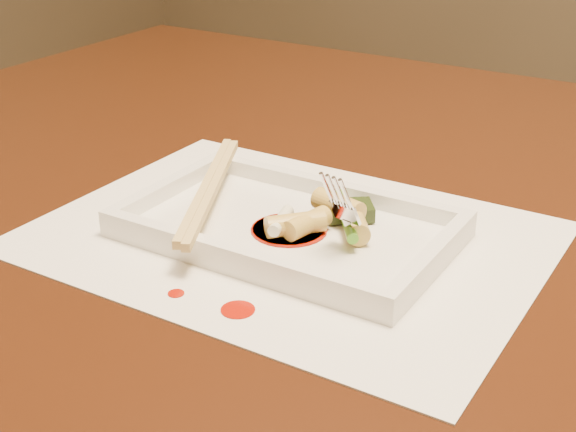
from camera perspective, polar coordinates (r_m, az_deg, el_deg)
The scene contains 21 objects.
table at distance 0.78m, azimuth 10.34°, elevation -5.54°, with size 1.40×0.90×0.75m.
placemat at distance 0.65m, azimuth 0.00°, elevation -1.49°, with size 0.40×0.30×0.00m, color white.
sauce_splatter_a at distance 0.55m, azimuth -3.58°, elevation -6.67°, with size 0.02×0.02×0.00m, color #AB1405.
sauce_splatter_b at distance 0.58m, azimuth -7.97°, elevation -5.47°, with size 0.01×0.01×0.00m, color #AB1405.
plate_base at distance 0.65m, azimuth 0.00°, elevation -1.11°, with size 0.26×0.16×0.01m, color white.
plate_rim_far at distance 0.71m, azimuth 3.14°, elevation 1.97°, with size 0.26×0.01×0.01m, color white.
plate_rim_near at distance 0.59m, azimuth -3.75°, elevation -2.87°, with size 0.26×0.01×0.01m, color white.
plate_rim_left at distance 0.71m, azimuth -8.53°, elevation 2.00°, with size 0.01×0.14×0.01m, color white.
plate_rim_right at distance 0.60m, azimuth 10.20°, elevation -2.90°, with size 0.01×0.14×0.01m, color white.
veg_piece at distance 0.66m, azimuth 4.39°, elevation 0.39°, with size 0.04×0.03×0.01m, color black.
scallion_white at distance 0.63m, azimuth -0.51°, elevation -0.34°, with size 0.01×0.01×0.04m, color #EAEACC.
scallion_green at distance 0.64m, azimuth 4.14°, elevation 0.06°, with size 0.01×0.01×0.09m, color #429B19.
chopstick_a at distance 0.68m, azimuth -5.87°, elevation 2.09°, with size 0.01×0.22×0.01m, color tan.
chopstick_b at distance 0.68m, azimuth -5.33°, elevation 1.96°, with size 0.01×0.22×0.01m, color tan.
fork at distance 0.60m, azimuth 6.58°, elevation 4.64°, with size 0.09×0.10×0.14m, color silver, non-canonical shape.
sauce_blob_0 at distance 0.64m, azimuth 0.02°, elevation -0.96°, with size 0.06×0.06×0.00m, color #AB1405.
sauce_blob_1 at distance 0.64m, azimuth 0.08°, elevation -0.98°, with size 0.06×0.06×0.00m, color #AB1405.
rice_cake_0 at distance 0.63m, azimuth 0.54°, elevation -0.58°, with size 0.02×0.02×0.05m, color #CFBD61.
rice_cake_1 at distance 0.63m, azimuth 4.78°, elevation -0.53°, with size 0.02×0.02×0.04m, color #CFBD61.
rice_cake_2 at distance 0.65m, azimuth 3.59°, elevation 0.75°, with size 0.02×0.02×0.04m, color #CFBD61.
rice_cake_3 at distance 0.63m, azimuth 1.37°, elevation -0.52°, with size 0.02×0.02×0.04m, color #CFBD61.
Camera 1 is at (0.23, -0.64, 1.04)m, focal length 50.00 mm.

